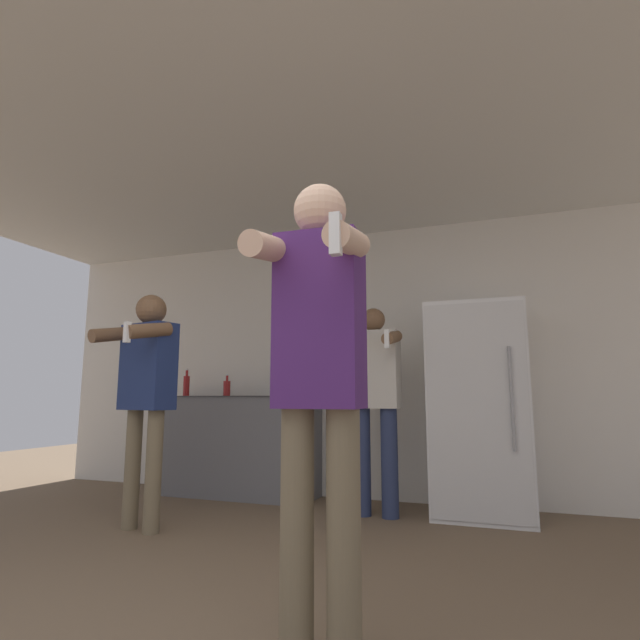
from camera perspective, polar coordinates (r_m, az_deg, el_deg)
wall_back at (r=4.85m, az=5.46°, el=-4.74°), size 7.00×0.06×2.55m
ceiling_slab at (r=3.60m, az=-2.09°, el=18.34°), size 7.00×3.90×0.05m
refrigerator at (r=4.31m, az=17.73°, el=-9.60°), size 0.77×0.73×1.69m
counter at (r=5.05m, az=-9.28°, el=-13.93°), size 1.57×0.54×0.95m
bottle_dark_rum at (r=4.82m, az=-3.87°, el=-6.97°), size 0.08×0.08×0.35m
bottle_amber_bourbon at (r=5.37m, az=-15.02°, el=-7.18°), size 0.06×0.06×0.28m
bottle_tall_gin at (r=5.11m, az=-10.60°, el=-7.61°), size 0.07×0.07×0.22m
person_woman_foreground at (r=1.88m, az=-0.10°, el=-5.53°), size 0.41×0.43×1.77m
person_man_side at (r=3.90m, az=-19.26°, el=-6.53°), size 0.57×0.55×1.70m
person_spectator_back at (r=4.14m, az=6.23°, el=-8.25°), size 0.49×0.46×1.67m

